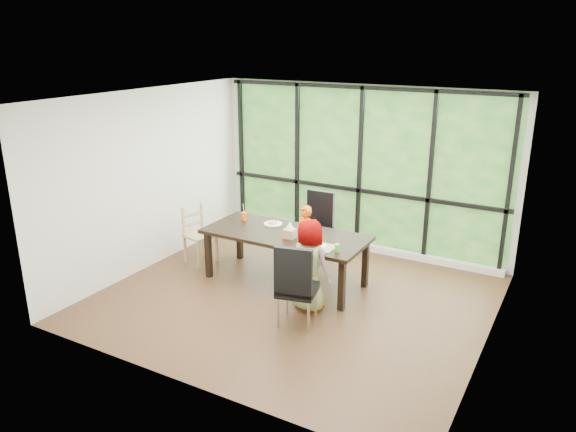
# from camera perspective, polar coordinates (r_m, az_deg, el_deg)

# --- Properties ---
(ground) EXTENTS (5.00, 5.00, 0.00)m
(ground) POSITION_cam_1_polar(r_m,az_deg,el_deg) (7.63, 0.67, -8.48)
(ground) COLOR black
(ground) RESTS_ON ground
(back_wall) EXTENTS (5.00, 0.00, 5.00)m
(back_wall) POSITION_cam_1_polar(r_m,az_deg,el_deg) (9.09, 7.54, 4.87)
(back_wall) COLOR silver
(back_wall) RESTS_ON ground
(foliage_backdrop) EXTENTS (4.80, 0.02, 2.65)m
(foliage_backdrop) POSITION_cam_1_polar(r_m,az_deg,el_deg) (9.08, 7.49, 4.85)
(foliage_backdrop) COLOR #1A5219
(foliage_backdrop) RESTS_ON back_wall
(window_mullions) EXTENTS (4.80, 0.06, 2.65)m
(window_mullions) POSITION_cam_1_polar(r_m,az_deg,el_deg) (9.04, 7.40, 4.80)
(window_mullions) COLOR black
(window_mullions) RESTS_ON back_wall
(window_sill) EXTENTS (4.80, 0.12, 0.10)m
(window_sill) POSITION_cam_1_polar(r_m,az_deg,el_deg) (9.39, 6.98, -2.99)
(window_sill) COLOR silver
(window_sill) RESTS_ON ground
(dining_table) EXTENTS (2.43, 1.25, 0.75)m
(dining_table) POSITION_cam_1_polar(r_m,az_deg,el_deg) (7.96, -0.28, -4.31)
(dining_table) COLOR black
(dining_table) RESTS_ON ground
(chair_window_leather) EXTENTS (0.47, 0.47, 1.08)m
(chair_window_leather) POSITION_cam_1_polar(r_m,az_deg,el_deg) (8.73, 2.82, -1.11)
(chair_window_leather) COLOR black
(chair_window_leather) RESTS_ON ground
(chair_interior_leather) EXTENTS (0.55, 0.55, 1.08)m
(chair_interior_leather) POSITION_cam_1_polar(r_m,az_deg,el_deg) (6.77, 0.98, -7.02)
(chair_interior_leather) COLOR black
(chair_interior_leather) RESTS_ON ground
(chair_end_beech) EXTENTS (0.48, 0.50, 0.90)m
(chair_end_beech) POSITION_cam_1_polar(r_m,az_deg,el_deg) (8.72, -9.05, -1.98)
(chair_end_beech) COLOR tan
(chair_end_beech) RESTS_ON ground
(child_toddler) EXTENTS (0.42, 0.35, 0.99)m
(child_toddler) POSITION_cam_1_polar(r_m,az_deg,el_deg) (8.42, 1.77, -2.18)
(child_toddler) COLOR #FC500A
(child_toddler) RESTS_ON ground
(child_older) EXTENTS (0.65, 0.48, 1.22)m
(child_older) POSITION_cam_1_polar(r_m,az_deg,el_deg) (7.11, 2.32, -5.12)
(child_older) COLOR gray
(child_older) RESTS_ON ground
(placemat) EXTENTS (0.42, 0.31, 0.01)m
(placemat) POSITION_cam_1_polar(r_m,az_deg,el_deg) (7.34, 3.25, -3.16)
(placemat) COLOR tan
(placemat) RESTS_ON dining_table
(plate_far) EXTENTS (0.27, 0.27, 0.02)m
(plate_far) POSITION_cam_1_polar(r_m,az_deg,el_deg) (8.18, -1.55, -0.81)
(plate_far) COLOR white
(plate_far) RESTS_ON dining_table
(plate_near) EXTENTS (0.27, 0.27, 0.02)m
(plate_near) POSITION_cam_1_polar(r_m,az_deg,el_deg) (7.35, 2.97, -3.09)
(plate_near) COLOR white
(plate_near) RESTS_ON dining_table
(orange_cup) EXTENTS (0.08, 0.08, 0.12)m
(orange_cup) POSITION_cam_1_polar(r_m,az_deg,el_deg) (8.37, -4.58, -0.03)
(orange_cup) COLOR #FF5809
(orange_cup) RESTS_ON dining_table
(green_cup) EXTENTS (0.07, 0.07, 0.11)m
(green_cup) POSITION_cam_1_polar(r_m,az_deg,el_deg) (7.17, 5.09, -3.30)
(green_cup) COLOR #58DB38
(green_cup) RESTS_ON dining_table
(tissue_box) EXTENTS (0.15, 0.15, 0.13)m
(tissue_box) POSITION_cam_1_polar(r_m,az_deg,el_deg) (7.62, 0.20, -1.82)
(tissue_box) COLOR tan
(tissue_box) RESTS_ON dining_table
(crepe_rolls_far) EXTENTS (0.10, 0.12, 0.04)m
(crepe_rolls_far) POSITION_cam_1_polar(r_m,az_deg,el_deg) (8.17, -1.56, -0.64)
(crepe_rolls_far) COLOR tan
(crepe_rolls_far) RESTS_ON plate_far
(crepe_rolls_near) EXTENTS (0.05, 0.12, 0.04)m
(crepe_rolls_near) POSITION_cam_1_polar(r_m,az_deg,el_deg) (7.34, 2.97, -2.90)
(crepe_rolls_near) COLOR tan
(crepe_rolls_near) RESTS_ON plate_near
(straw_white) EXTENTS (0.01, 0.04, 0.20)m
(straw_white) POSITION_cam_1_polar(r_m,az_deg,el_deg) (8.34, -4.60, 0.64)
(straw_white) COLOR white
(straw_white) RESTS_ON orange_cup
(straw_pink) EXTENTS (0.01, 0.04, 0.20)m
(straw_pink) POSITION_cam_1_polar(r_m,az_deg,el_deg) (7.14, 5.11, -2.61)
(straw_pink) COLOR pink
(straw_pink) RESTS_ON green_cup
(tissue) EXTENTS (0.12, 0.12, 0.11)m
(tissue) POSITION_cam_1_polar(r_m,az_deg,el_deg) (7.58, 0.20, -0.97)
(tissue) COLOR white
(tissue) RESTS_ON tissue_box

